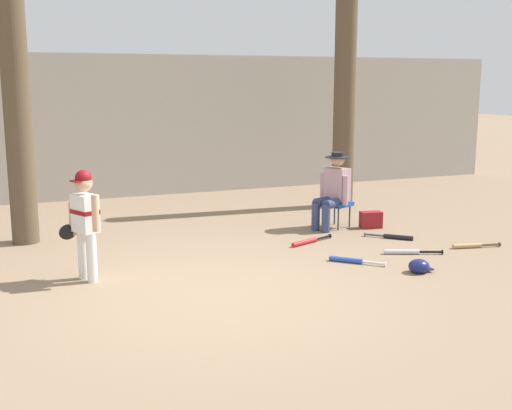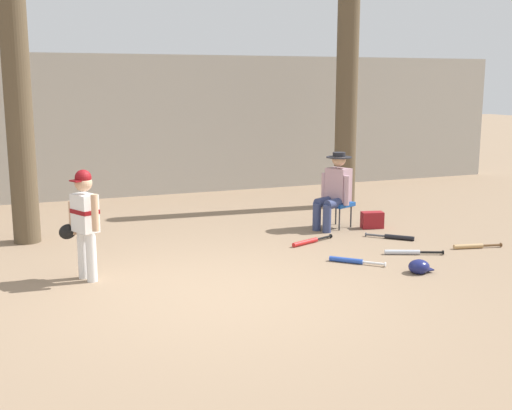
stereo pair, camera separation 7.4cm
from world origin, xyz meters
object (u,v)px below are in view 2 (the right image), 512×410
(tree_behind_spectator, at_px, (347,93))
(handbag_beside_stool, at_px, (372,220))
(tree_near_player, at_px, (14,43))
(batting_helmet_navy, at_px, (419,267))
(bat_aluminum_silver, at_px, (407,252))
(bat_black_composite, at_px, (395,237))
(folding_stool, at_px, (338,205))
(seated_spectator, at_px, (334,188))
(bat_blue_youth, at_px, (350,261))
(young_ballplayer, at_px, (84,218))
(bat_wood_tan, at_px, (472,246))
(bat_red_barrel, at_px, (308,242))

(tree_behind_spectator, bearing_deg, handbag_beside_stool, -105.48)
(tree_near_player, xyz_separation_m, batting_helmet_navy, (4.36, -3.38, -2.73))
(bat_aluminum_silver, bearing_deg, tree_near_player, 151.05)
(bat_black_composite, bearing_deg, folding_stool, 112.18)
(seated_spectator, bearing_deg, batting_helmet_navy, -94.23)
(folding_stool, bearing_deg, bat_blue_youth, -113.92)
(batting_helmet_navy, bearing_deg, young_ballplayer, 162.34)
(tree_near_player, relative_size, bat_blue_youth, 10.89)
(bat_wood_tan, bearing_deg, bat_black_composite, 129.41)
(seated_spectator, height_order, bat_aluminum_silver, seated_spectator)
(bat_red_barrel, bearing_deg, folding_stool, 41.21)
(young_ballplayer, xyz_separation_m, bat_black_composite, (4.48, 0.35, -0.71))
(bat_red_barrel, distance_m, bat_wood_tan, 2.28)
(young_ballplayer, relative_size, folding_stool, 2.47)
(bat_blue_youth, bearing_deg, bat_black_composite, 34.83)
(folding_stool, relative_size, bat_black_composite, 0.94)
(bat_wood_tan, xyz_separation_m, bat_aluminum_silver, (-1.03, 0.06, 0.00))
(bat_blue_youth, bearing_deg, batting_helmet_navy, -50.66)
(tree_near_player, relative_size, handbag_beside_stool, 18.14)
(bat_red_barrel, bearing_deg, handbag_beside_stool, 21.40)
(folding_stool, xyz_separation_m, seated_spectator, (-0.09, -0.04, 0.28))
(handbag_beside_stool, bearing_deg, bat_black_composite, -95.36)
(young_ballplayer, bearing_deg, bat_red_barrel, 10.24)
(tree_near_player, distance_m, bat_wood_tan, 6.92)
(young_ballplayer, relative_size, batting_helmet_navy, 4.19)
(tree_near_player, xyz_separation_m, bat_black_composite, (5.05, -1.82, -2.78))
(young_ballplayer, xyz_separation_m, bat_red_barrel, (3.17, 0.57, -0.71))
(tree_near_player, height_order, tree_behind_spectator, tree_near_player)
(bat_wood_tan, distance_m, bat_aluminum_silver, 1.03)
(tree_near_player, height_order, bat_black_composite, tree_near_player)
(young_ballplayer, relative_size, handbag_beside_stool, 3.84)
(folding_stool, distance_m, batting_helmet_navy, 2.60)
(young_ballplayer, relative_size, bat_aluminum_silver, 1.74)
(folding_stool, height_order, handbag_beside_stool, folding_stool)
(folding_stool, relative_size, batting_helmet_navy, 1.70)
(bat_black_composite, relative_size, bat_red_barrel, 0.72)
(young_ballplayer, bearing_deg, seated_spectator, 18.38)
(bat_red_barrel, distance_m, batting_helmet_navy, 1.89)
(tree_near_player, height_order, folding_stool, tree_near_player)
(folding_stool, xyz_separation_m, bat_wood_tan, (1.11, -1.86, -0.33))
(young_ballplayer, bearing_deg, bat_wood_tan, -5.50)
(bat_black_composite, bearing_deg, bat_red_barrel, 170.28)
(bat_aluminum_silver, bearing_deg, bat_red_barrel, 134.06)
(tree_behind_spectator, bearing_deg, bat_wood_tan, -88.01)
(seated_spectator, relative_size, bat_black_composite, 2.14)
(folding_stool, height_order, bat_blue_youth, folding_stool)
(tree_behind_spectator, height_order, batting_helmet_navy, tree_behind_spectator)
(bat_black_composite, relative_size, bat_wood_tan, 0.79)
(bat_blue_youth, distance_m, batting_helmet_navy, 0.88)
(tree_near_player, height_order, bat_blue_youth, tree_near_player)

